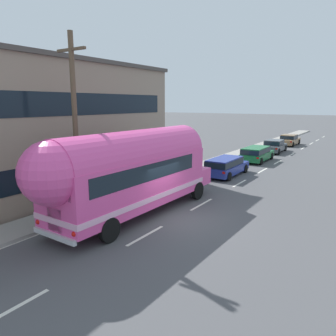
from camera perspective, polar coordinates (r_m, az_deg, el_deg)
name	(u,v)px	position (r m, az deg, el deg)	size (l,w,h in m)	color
ground_plane	(175,219)	(15.37, 1.32, -8.99)	(300.00, 300.00, 0.00)	#4C4C4F
lane_markings	(231,167)	(27.87, 11.00, 0.12)	(3.94, 80.00, 0.01)	silver
sidewalk_slab	(191,170)	(26.00, 4.08, -0.35)	(1.96, 90.00, 0.15)	gray
roadside_building	(10,128)	(20.76, -26.19, 6.29)	(8.39, 20.33, 7.84)	gray
utility_pole	(75,124)	(15.74, -16.08, 7.57)	(1.80, 0.24, 8.50)	brown
painted_bus	(129,170)	(15.03, -6.97, -0.40)	(2.76, 11.53, 4.12)	#EA4C9E
car_lead	(226,165)	(24.46, 10.16, 0.48)	(1.93, 4.79, 1.37)	navy
car_second	(256,153)	(31.13, 15.36, 2.57)	(2.01, 4.84, 1.37)	#196633
car_third	(274,145)	(37.71, 18.25, 3.80)	(2.07, 4.77, 1.37)	#474C51
car_fourth	(289,139)	(44.66, 20.60, 4.74)	(2.02, 4.66, 1.37)	olive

